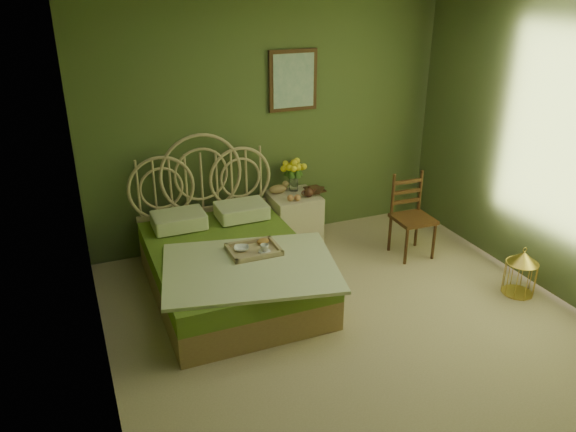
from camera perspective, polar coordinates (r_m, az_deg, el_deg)
name	(u,v)px	position (r m, az deg, el deg)	size (l,w,h in m)	color
floor	(367,341)	(4.79, 8.03, -12.48)	(4.50, 4.50, 0.00)	tan
ceiling	(390,6)	(3.89, 10.30, 20.29)	(4.50, 4.50, 0.00)	silver
wall_back	(269,124)	(6.10, -1.94, 9.30)	(4.00, 4.00, 0.00)	#495C30
wall_left	(92,240)	(3.62, -19.32, -2.31)	(4.50, 4.50, 0.00)	#495C30
wall_art	(293,81)	(6.08, 0.53, 13.60)	(0.54, 0.04, 0.64)	#3A2310
bed	(229,264)	(5.30, -5.98, -4.85)	(1.66, 2.11, 1.30)	#9F804F
nightstand	(294,212)	(6.22, 0.57, 0.41)	(0.51, 0.51, 1.00)	beige
chair	(410,210)	(6.06, 12.28, 0.57)	(0.40, 0.40, 0.88)	#3A2310
birdcage	(521,273)	(5.70, 22.55, -5.39)	(0.29, 0.29, 0.44)	gold
book_lower	(308,191)	(6.21, 2.04, 2.56)	(0.17, 0.23, 0.02)	#381E0F
book_upper	(308,189)	(6.20, 2.04, 2.72)	(0.16, 0.22, 0.02)	#472819
cereal_bowl	(241,249)	(5.05, -4.76, -3.32)	(0.14, 0.14, 0.03)	white
coffee_cup	(264,248)	(5.00, -2.41, -3.30)	(0.08, 0.08, 0.07)	white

